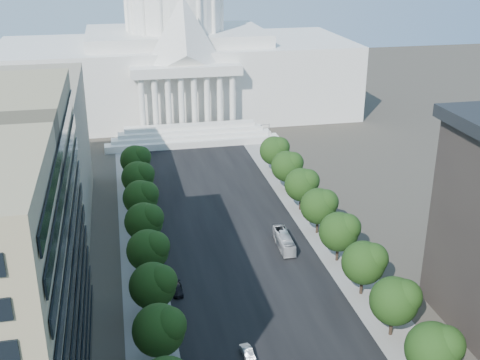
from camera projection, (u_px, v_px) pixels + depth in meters
road_asphalt at (228, 228)px, 129.25m from camera, size 30.00×260.00×0.01m
sidewalk_left at (139, 236)px, 125.65m from camera, size 8.00×260.00×0.02m
sidewalk_right at (312, 220)px, 132.86m from camera, size 8.00×260.00×0.02m
capitol at (177, 56)px, 207.96m from camera, size 120.00×56.00×73.00m
tree_l_d at (161, 329)px, 85.18m from camera, size 7.79×7.60×9.97m
tree_l_e at (155, 285)px, 96.07m from camera, size 7.79×7.60×9.97m
tree_l_f at (150, 249)px, 106.97m from camera, size 7.79×7.60×9.97m
tree_l_g at (145, 221)px, 117.87m from camera, size 7.79×7.60×9.97m
tree_l_h at (142, 197)px, 128.76m from camera, size 7.79×7.60×9.97m
tree_l_i at (139, 177)px, 139.66m from camera, size 7.79×7.60×9.97m
tree_l_j at (137, 159)px, 150.56m from camera, size 7.79×7.60×9.97m
tree_r_c at (436, 348)px, 81.11m from camera, size 7.79×7.60×9.97m
tree_r_d at (397, 300)px, 92.01m from camera, size 7.79×7.60×9.97m
tree_r_e at (366, 262)px, 102.91m from camera, size 7.79×7.60×9.97m
tree_r_f at (341, 231)px, 113.81m from camera, size 7.79×7.60×9.97m
tree_r_g at (320, 205)px, 124.70m from camera, size 7.79×7.60×9.97m
tree_r_h at (303, 184)px, 135.60m from camera, size 7.79×7.60×9.97m
tree_r_i at (288, 165)px, 146.50m from camera, size 7.79×7.60×9.97m
tree_r_j at (275, 150)px, 157.39m from camera, size 7.79×7.60×9.97m
streetlight_b at (449, 354)px, 80.91m from camera, size 2.61×0.44×9.00m
streetlight_c at (374, 263)px, 103.62m from camera, size 2.61×0.44×9.00m
streetlight_d at (325, 205)px, 126.32m from camera, size 2.61×0.44×9.00m
streetlight_e at (292, 164)px, 149.02m from camera, size 2.61×0.44×9.00m
streetlight_f at (267, 135)px, 171.72m from camera, size 2.61×0.44×9.00m
car_silver at (248, 353)px, 89.23m from camera, size 1.88×4.16×1.32m
car_dark_b at (177, 290)px, 105.30m from camera, size 1.87×4.53×1.31m
city_bus at (284, 241)px, 120.64m from camera, size 2.78×10.51×2.91m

